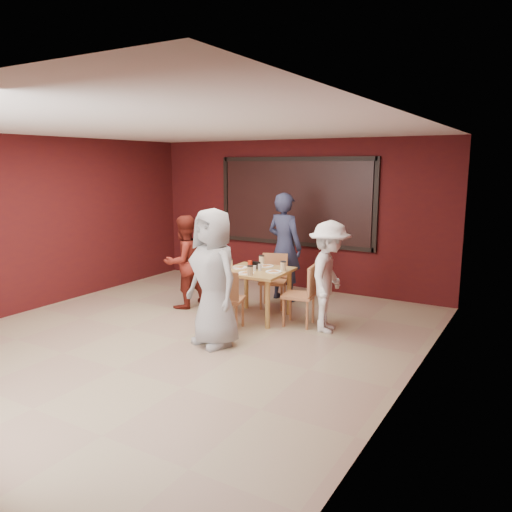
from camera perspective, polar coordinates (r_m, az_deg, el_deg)
The scene contains 11 objects.
floor at distance 6.93m, azimuth -8.72°, elevation -9.48°, with size 7.00×7.00×0.00m, color tan.
window_blinds at distance 9.46m, azimuth 4.42°, elevation 6.21°, with size 3.00×0.02×1.50m, color black.
dining_table at distance 7.64m, azimuth 0.02°, elevation -2.27°, with size 1.01×1.01×0.91m.
chair_front at distance 7.07m, azimuth -3.43°, elevation -4.67°, with size 0.54×0.54×0.89m.
chair_back at distance 8.30m, azimuth 2.05°, elevation -2.43°, with size 0.54×0.54×0.88m.
chair_left at distance 8.05m, azimuth -4.59°, elevation -2.63°, with size 0.58×0.58×0.93m.
chair_right at distance 7.34m, azimuth 5.49°, elevation -4.08°, with size 0.51×0.51×0.90m.
diner_front at distance 6.47m, azimuth -4.89°, elevation -2.50°, with size 0.88×0.57×1.80m, color #9A9A9A.
diner_back at distance 8.64m, azimuth 3.28°, elevation 1.05°, with size 0.68×0.45×1.87m, color #2B304D.
diner_left at distance 8.28m, azimuth -8.21°, elevation -0.67°, with size 0.74×0.58×1.53m, color maroon.
diner_right at distance 7.09m, azimuth 8.35°, elevation -2.36°, with size 1.02×0.59×1.58m, color white.
Camera 1 is at (4.17, -5.01, 2.36)m, focal length 35.00 mm.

